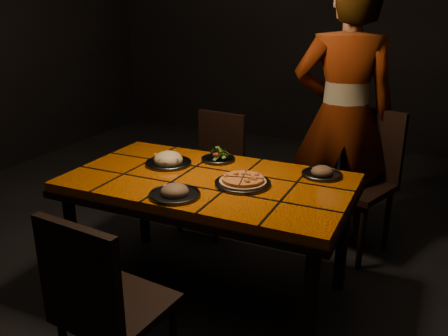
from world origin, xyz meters
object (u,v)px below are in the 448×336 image
at_px(chair_far_left, 215,164).
at_px(diner, 343,118).
at_px(chair_near, 102,301).
at_px(plate_pizza, 243,182).
at_px(dining_table, 209,191).
at_px(plate_pasta, 168,161).
at_px(chair_far_right, 362,172).

bearing_deg(chair_far_left, diner, 13.91).
relative_size(chair_near, plate_pizza, 2.94).
height_order(dining_table, plate_pasta, plate_pasta).
xyz_separation_m(plate_pizza, plate_pasta, (-0.55, 0.13, 0.01)).
relative_size(chair_near, chair_far_left, 1.02).
relative_size(chair_near, diner, 0.49).
bearing_deg(chair_near, chair_far_left, -72.97).
bearing_deg(chair_far_left, plate_pizza, -48.88).
xyz_separation_m(dining_table, chair_far_right, (0.71, 0.97, -0.09)).
bearing_deg(plate_pasta, chair_near, -73.55).
xyz_separation_m(dining_table, plate_pizza, (0.22, -0.01, 0.10)).
bearing_deg(diner, chair_far_right, 167.47).
height_order(chair_near, chair_far_right, chair_far_right).
xyz_separation_m(dining_table, chair_far_left, (-0.37, 0.85, -0.15)).
bearing_deg(plate_pizza, chair_far_left, 124.47).
xyz_separation_m(diner, plate_pizza, (-0.33, -0.98, -0.18)).
relative_size(plate_pizza, plate_pasta, 1.09).
bearing_deg(dining_table, diner, 60.30).
height_order(chair_far_left, plate_pizza, chair_far_left).
xyz_separation_m(dining_table, diner, (0.55, 0.97, 0.28)).
relative_size(dining_table, chair_far_left, 1.80).
height_order(dining_table, chair_far_right, chair_far_right).
distance_m(chair_near, diner, 2.06).
height_order(chair_far_left, diner, diner).
bearing_deg(diner, chair_far_left, -7.59).
xyz_separation_m(chair_far_right, plate_pizza, (-0.49, -0.99, 0.19)).
bearing_deg(plate_pasta, chair_far_right, 39.53).
bearing_deg(chair_near, diner, -100.57).
height_order(dining_table, plate_pizza, plate_pizza).
height_order(dining_table, chair_far_left, chair_far_left).
distance_m(chair_far_right, diner, 0.41).
relative_size(chair_far_right, diner, 0.53).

